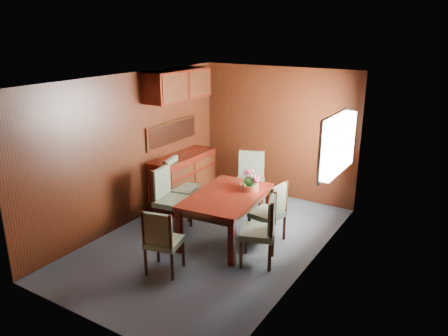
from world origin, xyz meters
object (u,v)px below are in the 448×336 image
Objects in this scene: dining_table at (227,201)px; chair_left_near at (168,195)px; chair_right_near at (263,227)px; chair_head at (161,238)px; flower_centerpiece at (250,181)px; sideboard at (183,179)px.

chair_left_near reaches higher than dining_table.
chair_head is at bearing 113.55° from chair_right_near.
chair_right_near is 3.16× the size of flower_centerpiece.
flower_centerpiece is (0.20, 0.34, 0.25)m from dining_table.
dining_table is 1.56× the size of chair_left_near.
chair_left_near is 1.75m from chair_right_near.
dining_table is at bearing 94.51° from chair_left_near.
sideboard is at bearing -163.78° from chair_left_near.
chair_head is at bearing -59.87° from sideboard.
chair_left_near is 1.32m from chair_head.
chair_right_near is at bearing 29.64° from chair_head.
flower_centerpiece is (0.38, 1.63, 0.35)m from chair_head.
chair_right_near is 1.07× the size of chair_head.
chair_left_near reaches higher than sideboard.
chair_head reaches higher than dining_table.
sideboard is 1.10m from chair_left_near.
chair_right_near is 0.98m from flower_centerpiece.
sideboard is 1.37× the size of chair_left_near.
chair_left_near is (-0.94, -0.21, -0.04)m from dining_table.
chair_head is (1.21, -2.08, 0.05)m from sideboard.
chair_right_near is (2.19, -1.16, 0.09)m from sideboard.
chair_right_near is at bearing -27.90° from sideboard.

